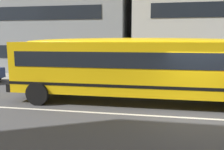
# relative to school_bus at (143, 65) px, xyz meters

# --- Properties ---
(ground_plane) EXTENTS (400.00, 400.00, 0.00)m
(ground_plane) POSITION_rel_school_bus_xyz_m (2.25, -1.97, -1.81)
(ground_plane) COLOR #424244
(sidewalk_far) EXTENTS (120.00, 3.00, 0.01)m
(sidewalk_far) POSITION_rel_school_bus_xyz_m (2.25, 5.91, -1.80)
(sidewalk_far) COLOR gray
(sidewalk_far) RESTS_ON ground_plane
(lane_centreline) EXTENTS (110.00, 0.16, 0.01)m
(lane_centreline) POSITION_rel_school_bus_xyz_m (2.25, -1.97, -1.81)
(lane_centreline) COLOR silver
(lane_centreline) RESTS_ON ground_plane
(school_bus) EXTENTS (13.63, 3.22, 3.05)m
(school_bus) POSITION_rel_school_bus_xyz_m (0.00, 0.00, 0.00)
(school_bus) COLOR yellow
(school_bus) RESTS_ON ground_plane
(apartment_block_far_left) EXTENTS (20.65, 10.93, 13.30)m
(apartment_block_far_left) POSITION_rel_school_bus_xyz_m (-12.31, 12.85, 4.84)
(apartment_block_far_left) COLOR gray
(apartment_block_far_left) RESTS_ON ground_plane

